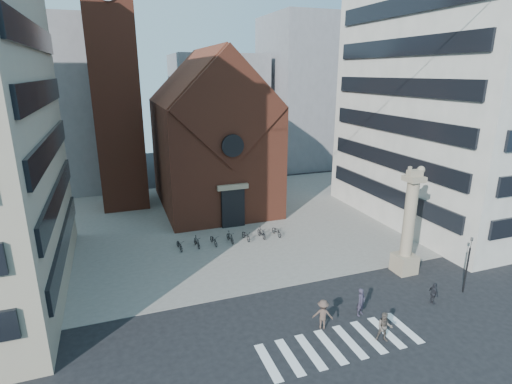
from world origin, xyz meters
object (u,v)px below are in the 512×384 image
traffic_light (468,264)px  pedestrian_1 (384,327)px  lion_column (408,232)px  pedestrian_2 (433,294)px  pedestrian_0 (361,302)px  scooter_0 (180,245)px

traffic_light → pedestrian_1: bearing=-163.7°
lion_column → pedestrian_2: bearing=-105.2°
lion_column → pedestrian_1: 9.87m
traffic_light → lion_column: bearing=116.5°
traffic_light → pedestrian_1: 9.35m
pedestrian_0 → lion_column: bearing=4.5°
lion_column → traffic_light: lion_column is taller
scooter_0 → pedestrian_2: bearing=-50.3°
lion_column → pedestrian_2: 5.31m
traffic_light → pedestrian_2: size_ratio=2.80×
traffic_light → pedestrian_2: traffic_light is taller
pedestrian_0 → pedestrian_1: pedestrian_0 is taller
pedestrian_2 → pedestrian_0: bearing=93.8°
traffic_light → pedestrian_0: traffic_light is taller
pedestrian_0 → pedestrian_1: (-0.24, -2.74, -0.01)m
lion_column → pedestrian_2: lion_column is taller
scooter_0 → lion_column: bearing=-38.2°
lion_column → pedestrian_0: bearing=-149.9°
pedestrian_0 → pedestrian_2: pedestrian_0 is taller
pedestrian_0 → scooter_0: bearing=98.5°
pedestrian_0 → traffic_light: bearing=-26.5°
lion_column → scooter_0: 19.30m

